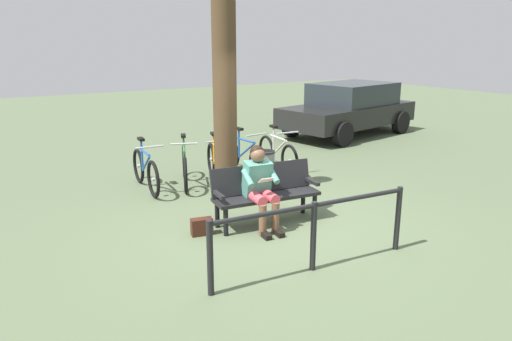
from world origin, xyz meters
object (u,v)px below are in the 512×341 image
(handbag, at_px, (202,227))
(bicycle_orange, at_px, (185,166))
(bicycle_purple, at_px, (145,171))
(parked_car, at_px, (349,108))
(person_reading, at_px, (260,183))
(bicycle_red, at_px, (277,154))
(bicycle_silver, at_px, (216,164))
(tree_trunk, at_px, (225,103))
(bench, at_px, (265,190))
(litter_bin, at_px, (265,171))
(bicycle_blue, at_px, (244,157))

(handbag, bearing_deg, bicycle_orange, -108.92)
(handbag, xyz_separation_m, bicycle_orange, (-0.80, -2.33, 0.24))
(bicycle_purple, height_order, parked_car, parked_car)
(person_reading, distance_m, bicycle_purple, 2.76)
(bicycle_red, height_order, bicycle_purple, same)
(bicycle_silver, bearing_deg, tree_trunk, 1.63)
(bench, xyz_separation_m, handbag, (1.02, -0.05, -0.39))
(tree_trunk, height_order, parked_car, tree_trunk)
(bicycle_red, xyz_separation_m, bicycle_orange, (2.04, -0.10, 0.00))
(person_reading, distance_m, litter_bin, 1.80)
(person_reading, distance_m, bicycle_orange, 2.55)
(bicycle_blue, bearing_deg, parked_car, 108.28)
(bench, bearing_deg, handbag, 4.55)
(person_reading, xyz_separation_m, handbag, (0.85, -0.20, -0.54))
(bicycle_red, distance_m, bicycle_purple, 2.78)
(bicycle_purple, distance_m, parked_car, 7.08)
(litter_bin, xyz_separation_m, bicycle_blue, (-0.25, -1.15, -0.01))
(bicycle_orange, bearing_deg, bench, 28.05)
(person_reading, bearing_deg, bicycle_orange, -81.46)
(tree_trunk, bearing_deg, bench, 84.32)
(handbag, relative_size, bicycle_blue, 0.18)
(handbag, height_order, bicycle_purple, bicycle_purple)
(bench, relative_size, bicycle_blue, 0.98)
(handbag, xyz_separation_m, bicycle_silver, (-1.38, -2.18, 0.24))
(person_reading, xyz_separation_m, bicycle_purple, (0.77, -2.63, -0.31))
(tree_trunk, bearing_deg, bicycle_red, -153.39)
(bicycle_silver, relative_size, bicycle_purple, 0.97)
(handbag, distance_m, bicycle_red, 3.62)
(handbag, relative_size, parked_car, 0.07)
(bench, xyz_separation_m, bicycle_red, (-1.83, -2.28, -0.15))
(bicycle_silver, bearing_deg, bicycle_orange, -87.22)
(bicycle_blue, relative_size, bicycle_silver, 1.03)
(handbag, relative_size, tree_trunk, 0.09)
(parked_car, bearing_deg, litter_bin, 22.48)
(person_reading, bearing_deg, handbag, -5.52)
(bicycle_orange, bearing_deg, bicycle_purple, -75.53)
(bench, distance_m, litter_bin, 1.56)
(bicycle_purple, bearing_deg, person_reading, 21.26)
(tree_trunk, xyz_separation_m, bicycle_red, (-1.68, -0.84, -1.27))
(bicycle_blue, height_order, bicycle_purple, same)
(person_reading, height_order, handbag, person_reading)
(bench, bearing_deg, bicycle_blue, -107.13)
(handbag, bearing_deg, bicycle_blue, -131.80)
(parked_car, bearing_deg, bench, 27.35)
(handbag, relative_size, bicycle_orange, 0.19)
(tree_trunk, height_order, bicycle_blue, tree_trunk)
(tree_trunk, distance_m, bicycle_red, 2.27)
(bicycle_orange, relative_size, bicycle_purple, 0.94)
(litter_bin, relative_size, parked_car, 0.17)
(bicycle_red, height_order, bicycle_silver, same)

